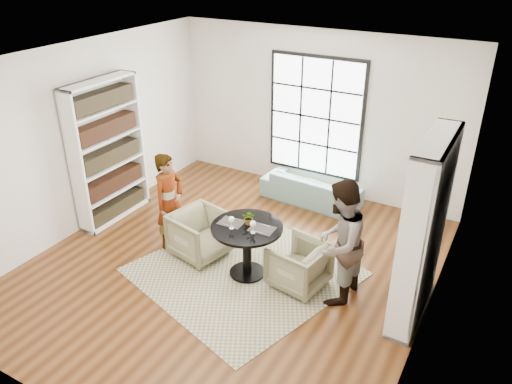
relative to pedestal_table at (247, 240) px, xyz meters
The scene contains 16 objects.
ground 0.66m from the pedestal_table, 168.36° to the left, with size 6.00×6.00×0.00m, color brown.
room_shell 0.96m from the pedestal_table, 117.05° to the left, with size 6.00×6.01×6.00m.
rug 0.58m from the pedestal_table, 166.68° to the left, with size 2.66×2.66×0.01m, color tan.
pedestal_table is the anchor object (origin of this frame).
sofa 2.54m from the pedestal_table, 92.45° to the left, with size 1.81×0.71×0.53m, color slate.
armchair_left 0.90m from the pedestal_table, behind, with size 0.76×0.78×0.71m, color tan.
armchair_right 0.80m from the pedestal_table, 10.09° to the left, with size 0.71×0.73×0.66m, color tan.
person_left 1.44m from the pedestal_table, behind, with size 0.56×0.37×1.55m, color gray.
person_right 1.33m from the pedestal_table, ahead, with size 0.84×0.65×1.72m, color gray.
placemat_left 0.33m from the pedestal_table, behind, with size 0.34×0.26×0.01m, color black.
placemat_right 0.32m from the pedestal_table, ahead, with size 0.34×0.26×0.01m, color black.
cutlery_left 0.33m from the pedestal_table, behind, with size 0.14×0.22×0.01m, color silver, non-canonical shape.
cutlery_right 0.32m from the pedestal_table, ahead, with size 0.14×0.22×0.01m, color silver, non-canonical shape.
wine_glass_left 0.41m from the pedestal_table, 135.87° to the right, with size 0.08×0.08×0.18m.
wine_glass_right 0.40m from the pedestal_table, 34.23° to the right, with size 0.08×0.08×0.18m.
flower_centerpiece 0.33m from the pedestal_table, 92.12° to the left, with size 0.19×0.16×0.21m, color gray.
Camera 1 is at (3.31, -5.16, 4.34)m, focal length 35.00 mm.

